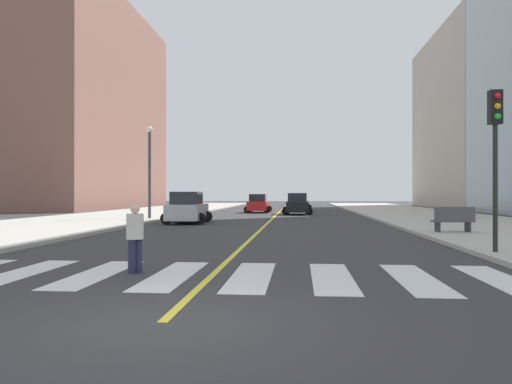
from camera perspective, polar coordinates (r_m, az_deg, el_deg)
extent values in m
plane|color=#333335|center=(7.33, -11.06, -14.96)|extent=(220.00, 220.00, 0.00)
cube|color=#B2ADA3|center=(28.74, 26.01, -3.73)|extent=(10.00, 120.00, 0.15)
cube|color=#B2ADA3|center=(30.37, -22.75, -3.54)|extent=(10.00, 120.00, 0.15)
cube|color=silver|center=(12.73, -25.82, -8.57)|extent=(0.90, 4.00, 0.01)
cube|color=silver|center=(11.92, -18.28, -9.16)|extent=(0.90, 4.00, 0.01)
cube|color=silver|center=(11.33, -9.78, -9.64)|extent=(0.90, 4.00, 0.01)
cube|color=silver|center=(11.02, -0.55, -9.91)|extent=(0.90, 4.00, 0.01)
cube|color=silver|center=(10.99, 8.98, -9.94)|extent=(0.90, 4.00, 0.01)
cube|color=silver|center=(11.25, 18.30, -9.70)|extent=(0.90, 4.00, 0.01)
cube|color=silver|center=(11.79, 26.96, -9.25)|extent=(0.90, 4.00, 0.01)
cube|color=yellow|center=(46.88, 2.71, -2.44)|extent=(0.16, 80.00, 0.01)
cube|color=#B2ADA3|center=(70.73, 27.39, 7.57)|extent=(18.00, 24.00, 22.74)
cube|color=#83564A|center=(68.24, -20.89, 9.33)|extent=(16.00, 32.00, 26.22)
cube|color=red|center=(46.87, 0.27, -1.64)|extent=(1.88, 4.06, 0.87)
cube|color=#1E2328|center=(46.61, 0.24, -0.69)|extent=(1.56, 2.04, 0.73)
cylinder|color=black|center=(48.04, 1.52, -2.01)|extent=(0.66, 0.22, 0.65)
cylinder|color=black|center=(48.22, -0.69, -2.00)|extent=(0.66, 0.22, 0.65)
cylinder|color=black|center=(45.55, 1.28, -2.11)|extent=(0.66, 0.22, 0.65)
cylinder|color=black|center=(45.73, -1.05, -2.10)|extent=(0.66, 0.22, 0.65)
cube|color=black|center=(42.76, 4.87, -1.74)|extent=(2.00, 4.29, 0.91)
cube|color=#1E2328|center=(43.00, 4.86, -0.64)|extent=(1.66, 2.16, 0.77)
cylinder|color=black|center=(41.45, 3.54, -2.27)|extent=(0.69, 0.24, 0.69)
cylinder|color=black|center=(41.48, 6.25, -2.27)|extent=(0.69, 0.24, 0.69)
cylinder|color=black|center=(44.08, 3.57, -2.15)|extent=(0.69, 0.24, 0.69)
cylinder|color=black|center=(44.11, 6.12, -2.15)|extent=(0.69, 0.24, 0.69)
cube|color=#B7B7BC|center=(30.57, -8.11, -2.32)|extent=(2.17, 4.49, 0.95)
cube|color=#1E2328|center=(30.29, -8.20, -0.72)|extent=(1.77, 2.27, 0.80)
cylinder|color=black|center=(31.76, -5.83, -2.90)|extent=(0.72, 0.26, 0.71)
cylinder|color=black|center=(32.13, -9.43, -2.86)|extent=(0.72, 0.26, 0.71)
cylinder|color=black|center=(29.06, -6.65, -3.15)|extent=(0.72, 0.26, 0.71)
cylinder|color=black|center=(29.46, -10.57, -3.11)|extent=(0.72, 0.26, 0.71)
cube|color=slate|center=(52.53, 5.17, -1.46)|extent=(2.09, 4.25, 0.89)
cube|color=#1E2328|center=(52.77, 5.18, -0.58)|extent=(1.69, 2.16, 0.75)
cylinder|color=black|center=(51.31, 4.02, -1.88)|extent=(0.68, 0.25, 0.67)
cylinder|color=black|center=(51.21, 6.17, -1.88)|extent=(0.68, 0.25, 0.67)
cylinder|color=black|center=(53.88, 4.21, -1.79)|extent=(0.68, 0.25, 0.67)
cylinder|color=black|center=(53.79, 6.26, -1.80)|extent=(0.68, 0.25, 0.67)
cylinder|color=black|center=(15.82, 26.44, 0.43)|extent=(0.14, 0.14, 3.76)
cube|color=black|center=(16.03, 26.43, 8.97)|extent=(0.36, 0.28, 1.00)
sphere|color=red|center=(15.91, 26.67, 10.13)|extent=(0.18, 0.18, 0.18)
sphere|color=orange|center=(15.86, 26.67, 9.06)|extent=(0.18, 0.18, 0.18)
sphere|color=green|center=(15.82, 26.67, 7.99)|extent=(0.18, 0.18, 0.18)
cube|color=#47474C|center=(23.24, 22.23, -3.21)|extent=(1.84, 0.72, 0.08)
cube|color=#47474C|center=(23.00, 22.46, -2.40)|extent=(1.80, 0.22, 0.60)
cube|color=#2D2D33|center=(23.01, 20.67, -3.90)|extent=(0.14, 0.48, 0.44)
cube|color=#2D2D33|center=(23.52, 23.76, -3.81)|extent=(0.14, 0.48, 0.44)
cylinder|color=#232847|center=(11.79, -13.77, -7.33)|extent=(0.18, 0.18, 0.80)
cylinder|color=#232847|center=(11.71, -14.47, -7.39)|extent=(0.18, 0.18, 0.80)
cylinder|color=beige|center=(11.69, -14.12, -3.97)|extent=(0.40, 0.40, 0.60)
sphere|color=beige|center=(11.67, -14.12, -1.97)|extent=(0.22, 0.22, 0.22)
cylinder|color=#38383D|center=(34.29, -12.48, 2.00)|extent=(0.20, 0.20, 6.02)
sphere|color=silver|center=(34.56, -12.48, 7.24)|extent=(0.44, 0.44, 0.44)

